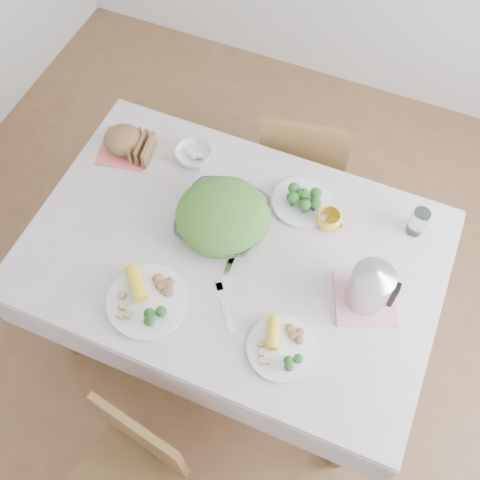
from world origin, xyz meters
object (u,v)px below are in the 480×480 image
at_px(chair_far, 304,156).
at_px(dinner_plate_left, 148,302).
at_px(dinner_plate_right, 282,349).
at_px(yellow_mug, 328,220).
at_px(electric_kettle, 371,284).
at_px(dining_table, 234,295).
at_px(salad_bowl, 223,220).

height_order(chair_far, dinner_plate_left, chair_far).
xyz_separation_m(dinner_plate_right, yellow_mug, (-0.01, 0.52, 0.02)).
bearing_deg(dinner_plate_right, electric_kettle, 54.71).
xyz_separation_m(dining_table, yellow_mug, (0.28, 0.24, 0.42)).
relative_size(chair_far, electric_kettle, 4.31).
xyz_separation_m(dinner_plate_left, dinner_plate_right, (0.49, 0.02, 0.00)).
bearing_deg(salad_bowl, dining_table, -47.93).
relative_size(salad_bowl, yellow_mug, 3.61).
relative_size(dining_table, dinner_plate_right, 6.01).
bearing_deg(dining_table, electric_kettle, -0.00).
bearing_deg(chair_far, yellow_mug, 104.15).
distance_m(dinner_plate_right, yellow_mug, 0.52).
distance_m(dining_table, yellow_mug, 0.56).
relative_size(salad_bowl, electric_kettle, 1.63).
xyz_separation_m(chair_far, yellow_mug, (0.24, -0.51, 0.33)).
bearing_deg(chair_far, dinner_plate_left, 66.67).
xyz_separation_m(chair_far, electric_kettle, (0.46, -0.75, 0.42)).
relative_size(chair_far, dinner_plate_left, 3.06).
distance_m(salad_bowl, dinner_plate_left, 0.41).
distance_m(dining_table, dinner_plate_left, 0.54).
height_order(dinner_plate_left, electric_kettle, electric_kettle).
bearing_deg(electric_kettle, chair_far, 124.94).
distance_m(chair_far, electric_kettle, 0.97).
xyz_separation_m(dinner_plate_left, electric_kettle, (0.69, 0.31, 0.11)).
relative_size(yellow_mug, electric_kettle, 0.45).
height_order(dinner_plate_right, yellow_mug, yellow_mug).
distance_m(chair_far, yellow_mug, 0.66).
xyz_separation_m(yellow_mug, electric_kettle, (0.21, -0.24, 0.09)).
height_order(dining_table, salad_bowl, salad_bowl).
relative_size(dining_table, dinner_plate_left, 4.96).
bearing_deg(dinner_plate_left, yellow_mug, 48.99).
distance_m(salad_bowl, dinner_plate_right, 0.52).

